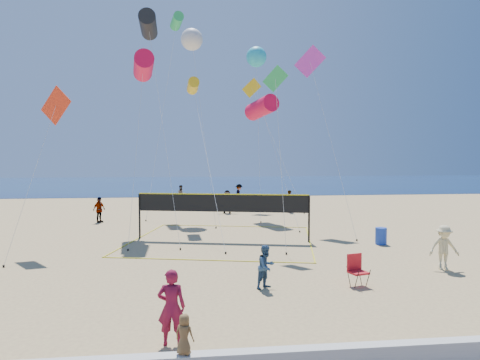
{
  "coord_description": "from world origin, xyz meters",
  "views": [
    {
      "loc": [
        -1.49,
        -11.18,
        4.42
      ],
      "look_at": [
        0.07,
        2.0,
        3.72
      ],
      "focal_mm": 32.0,
      "sensor_mm": 36.0,
      "label": 1
    }
  ],
  "objects": [
    {
      "name": "kite_7",
      "position": [
        3.76,
        22.35,
        12.31
      ],
      "size": [
        1.63,
        5.94,
        13.11
      ],
      "rotation": [
        0.0,
        0.0,
        0.03
      ],
      "color": "#24B0CC",
      "rests_on": "ground"
    },
    {
      "name": "bystander_a",
      "position": [
        1.06,
        2.88,
        0.74
      ],
      "size": [
        0.91,
        0.88,
        1.48
      ],
      "primitive_type": "imported",
      "rotation": [
        0.0,
        0.0,
        0.65
      ],
      "color": "navy",
      "rests_on": "ground"
    },
    {
      "name": "bystander_b",
      "position": [
        8.47,
        4.44,
        0.88
      ],
      "size": [
        1.24,
        0.85,
        1.76
      ],
      "primitive_type": "imported",
      "rotation": [
        0.0,
        0.0,
        -0.19
      ],
      "color": "#D0BF8A",
      "rests_on": "ground"
    },
    {
      "name": "far_person_4",
      "position": [
        3.13,
        28.63,
        0.97
      ],
      "size": [
        1.03,
        1.4,
        1.93
      ],
      "primitive_type": "imported",
      "rotation": [
        0.0,
        0.0,
        1.29
      ],
      "color": "gray",
      "rests_on": "ground"
    },
    {
      "name": "kite_8",
      "position": [
        -2.45,
        24.53,
        15.49
      ],
      "size": [
        2.73,
        6.74,
        16.07
      ],
      "rotation": [
        0.0,
        0.0,
        0.2
      ],
      "color": "green",
      "rests_on": "ground"
    },
    {
      "name": "kite_0",
      "position": [
        -4.24,
        15.6,
        9.99
      ],
      "size": [
        1.55,
        7.75,
        10.75
      ],
      "rotation": [
        0.0,
        0.0,
        0.14
      ],
      "color": "red",
      "rests_on": "ground"
    },
    {
      "name": "kite_2",
      "position": [
        -1.23,
        17.35,
        9.12
      ],
      "size": [
        1.83,
        10.14,
        9.62
      ],
      "rotation": [
        0.0,
        0.0,
        0.06
      ],
      "color": "gold",
      "rests_on": "ground"
    },
    {
      "name": "ground",
      "position": [
        0.0,
        0.0,
        0.0
      ],
      "size": [
        120.0,
        120.0,
        0.0
      ],
      "primitive_type": "plane",
      "color": "tan",
      "rests_on": "ground"
    },
    {
      "name": "kite_5",
      "position": [
        6.35,
        15.91,
        10.22
      ],
      "size": [
        1.98,
        6.25,
        11.68
      ],
      "rotation": [
        0.0,
        0.0,
        -0.25
      ],
      "color": "#CE34BF",
      "rests_on": "ground"
    },
    {
      "name": "trash_barrel",
      "position": [
        8.19,
        9.42,
        0.43
      ],
      "size": [
        0.66,
        0.66,
        0.85
      ],
      "primitive_type": "cylinder",
      "rotation": [
        0.0,
        0.0,
        -0.19
      ],
      "color": "#1A3BAC",
      "rests_on": "ground"
    },
    {
      "name": "kite_9",
      "position": [
        4.24,
        26.57,
        10.06
      ],
      "size": [
        4.33,
        5.63,
        11.52
      ],
      "rotation": [
        0.0,
        0.0,
        0.27
      ],
      "color": "gold",
      "rests_on": "ground"
    },
    {
      "name": "camp_chair",
      "position": [
        4.22,
        2.82,
        0.61
      ],
      "size": [
        0.7,
        0.82,
        1.2
      ],
      "rotation": [
        0.0,
        0.0,
        0.26
      ],
      "color": "red",
      "rests_on": "ground"
    },
    {
      "name": "kite_4",
      "position": [
        2.79,
        9.77,
        7.72
      ],
      "size": [
        1.21,
        2.57,
        9.01
      ],
      "rotation": [
        0.0,
        0.0,
        -0.27
      ],
      "color": "green",
      "rests_on": "ground"
    },
    {
      "name": "volleyball_net",
      "position": [
        0.24,
        11.48,
        1.72
      ],
      "size": [
        11.22,
        11.11,
        2.51
      ],
      "rotation": [
        0.0,
        0.0,
        -0.23
      ],
      "color": "black",
      "rests_on": "ground"
    },
    {
      "name": "far_person_2",
      "position": [
        6.52,
        22.4,
        0.9
      ],
      "size": [
        0.63,
        0.76,
        1.8
      ],
      "primitive_type": "imported",
      "rotation": [
        0.0,
        0.0,
        1.92
      ],
      "color": "gray",
      "rests_on": "ground"
    },
    {
      "name": "far_person_0",
      "position": [
        -7.64,
        18.71,
        0.87
      ],
      "size": [
        0.93,
        1.08,
        1.74
      ],
      "primitive_type": "imported",
      "rotation": [
        0.0,
        0.0,
        0.97
      ],
      "color": "gray",
      "rests_on": "ground"
    },
    {
      "name": "toddler",
      "position": [
        -1.61,
        -2.99,
        1.0
      ],
      "size": [
        0.46,
        0.4,
        0.79
      ],
      "primitive_type": "imported",
      "rotation": [
        0.0,
        0.0,
        2.68
      ],
      "color": "brown",
      "rests_on": "seawall"
    },
    {
      "name": "far_person_1",
      "position": [
        1.47,
        22.55,
        0.92
      ],
      "size": [
        1.76,
        0.76,
        1.84
      ],
      "primitive_type": "imported",
      "rotation": [
        0.0,
        0.0,
        -0.13
      ],
      "color": "gray",
      "rests_on": "ground"
    },
    {
      "name": "kite_6",
      "position": [
        -1.26,
        22.23,
        13.46
      ],
      "size": [
        2.51,
        8.05,
        14.3
      ],
      "rotation": [
        0.0,
        0.0,
        0.38
      ],
      "color": "silver",
      "rests_on": "ground"
    },
    {
      "name": "woman",
      "position": [
        -1.93,
        -1.19,
        0.91
      ],
      "size": [
        0.7,
        0.49,
        1.81
      ],
      "primitive_type": "imported",
      "rotation": [
        0.0,
        0.0,
        3.06
      ],
      "color": "maroon",
      "rests_on": "ground"
    },
    {
      "name": "kite_10",
      "position": [
        3.77,
        19.95,
        8.08
      ],
      "size": [
        2.36,
        8.34,
        8.93
      ],
      "rotation": [
        0.0,
        0.0,
        0.34
      ],
      "color": "red",
      "rests_on": "ground"
    },
    {
      "name": "kite_1",
      "position": [
        -3.97,
        16.15,
        12.63
      ],
      "size": [
        2.61,
        8.18,
        13.31
      ],
      "rotation": [
        0.0,
        0.0,
        0.02
      ],
      "color": "black",
      "rests_on": "ground"
    },
    {
      "name": "far_person_3",
      "position": [
        -2.29,
        30.12,
        0.89
      ],
      "size": [
        1.03,
        0.91,
        1.77
      ],
      "primitive_type": "imported",
      "rotation": [
        0.0,
        0.0,
        0.32
      ],
      "color": "gray",
      "rests_on": "ground"
    },
    {
      "name": "kite_3",
      "position": [
        -8.03,
        10.71,
        6.72
      ],
      "size": [
        1.86,
        4.56,
        7.93
      ],
      "rotation": [
        0.0,
        0.0,
        -0.32
      ],
      "color": "red",
      "rests_on": "ground"
    },
    {
      "name": "ocean",
      "position": [
        0.0,
        62.0,
        0.01
      ],
      "size": [
        140.0,
        50.0,
        0.03
      ],
      "primitive_type": "cube",
      "color": "navy",
      "rests_on": "ground"
    }
  ]
}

